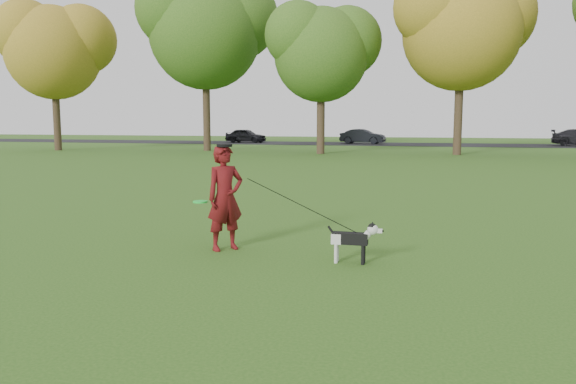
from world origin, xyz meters
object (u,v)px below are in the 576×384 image
(car_left, at_px, (246,136))
(man, at_px, (225,198))
(dog, at_px, (354,238))
(car_mid, at_px, (363,136))

(car_left, bearing_deg, man, -155.26)
(man, distance_m, dog, 2.16)
(car_left, bearing_deg, dog, -152.76)
(man, distance_m, car_left, 41.95)
(man, xyz_separation_m, dog, (2.09, -0.36, -0.46))
(car_mid, bearing_deg, car_left, 97.67)
(man, bearing_deg, dog, -55.93)
(man, height_order, car_left, man)
(dog, height_order, car_left, car_left)
(car_mid, bearing_deg, man, -168.68)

